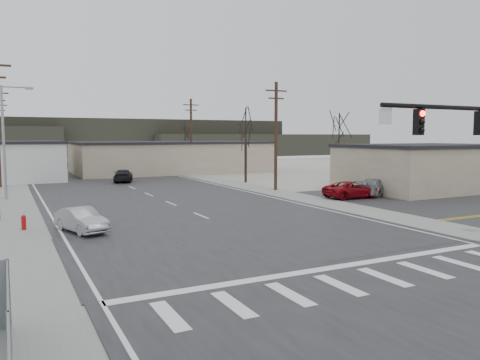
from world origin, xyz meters
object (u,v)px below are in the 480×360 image
Objects in this scene: fire_hydrant at (24,223)px; car_far_b at (66,164)px; car_parked_red at (352,190)px; car_far_a at (123,176)px; sedan_crossing at (81,220)px; car_parked_silver at (375,187)px.

fire_hydrant is 0.23× the size of car_far_b.
car_parked_red is (16.66, -48.22, 0.02)m from car_far_b.
car_far_a is 25.76m from car_parked_red.
car_parked_red reaches higher than fire_hydrant.
sedan_crossing is (2.70, -1.83, 0.23)m from fire_hydrant.
car_parked_silver reaches higher than car_parked_red.
car_far_a is at bearing 66.06° from fire_hydrant.
car_far_a is (10.78, 24.27, 0.27)m from fire_hydrant.
car_parked_silver reaches higher than car_far_b.
car_parked_red is at bearing 5.63° from fire_hydrant.
car_parked_silver is at bearing -7.00° from sedan_crossing.
car_parked_silver is (19.46, -47.76, 0.07)m from car_far_b.
car_far_a is at bearing 54.96° from sedan_crossing.
car_far_a is (8.08, 26.10, 0.05)m from sedan_crossing.
car_far_b is 0.77× the size of car_parked_red.
sedan_crossing reaches higher than fire_hydrant.
car_far_b is (5.04, 52.46, 0.00)m from sedan_crossing.
car_parked_silver reaches higher than fire_hydrant.
car_far_b reaches higher than sedan_crossing.
car_far_a reaches higher than fire_hydrant.
sedan_crossing is 24.95m from car_parked_silver.
car_parked_silver reaches higher than car_far_a.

